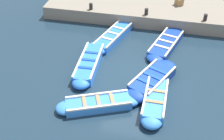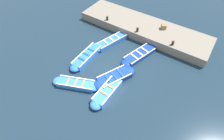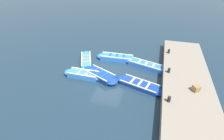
{
  "view_description": "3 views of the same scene",
  "coord_description": "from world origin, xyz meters",
  "px_view_note": "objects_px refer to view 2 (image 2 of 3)",
  "views": [
    {
      "loc": [
        10.85,
        1.44,
        8.6
      ],
      "look_at": [
        0.16,
        -0.87,
        0.34
      ],
      "focal_mm": 50.0,
      "sensor_mm": 36.0,
      "label": 1
    },
    {
      "loc": [
        6.78,
        5.05,
        9.8
      ],
      "look_at": [
        0.03,
        0.54,
        0.51
      ],
      "focal_mm": 28.0,
      "sensor_mm": 36.0,
      "label": 2
    },
    {
      "loc": [
        -3.45,
        11.22,
        7.81
      ],
      "look_at": [
        -0.49,
        0.31,
        0.41
      ],
      "focal_mm": 28.0,
      "sensor_mm": 36.0,
      "label": 3
    }
  ],
  "objects_px": {
    "wooden_crate": "(164,27)",
    "boat_outer_left": "(107,92)",
    "bollard_north": "(107,18)",
    "bollard_mid_south": "(173,43)",
    "boat_inner_gap": "(76,84)",
    "boat_alongside": "(112,41)",
    "boat_centre": "(114,78)",
    "boat_outer_right": "(87,56)",
    "boat_drifting": "(139,55)",
    "bollard_mid_north": "(137,30)"
  },
  "relations": [
    {
      "from": "boat_inner_gap",
      "to": "bollard_mid_south",
      "type": "distance_m",
      "value": 8.04
    },
    {
      "from": "boat_alongside",
      "to": "boat_outer_right",
      "type": "bearing_deg",
      "value": -12.46
    },
    {
      "from": "boat_drifting",
      "to": "bollard_mid_south",
      "type": "xyz_separation_m",
      "value": [
        -1.88,
        1.85,
        0.75
      ]
    },
    {
      "from": "boat_drifting",
      "to": "boat_alongside",
      "type": "relative_size",
      "value": 0.99
    },
    {
      "from": "boat_alongside",
      "to": "bollard_mid_south",
      "type": "height_order",
      "value": "bollard_mid_south"
    },
    {
      "from": "boat_inner_gap",
      "to": "boat_outer_right",
      "type": "bearing_deg",
      "value": -156.78
    },
    {
      "from": "boat_centre",
      "to": "bollard_mid_south",
      "type": "relative_size",
      "value": 9.77
    },
    {
      "from": "boat_inner_gap",
      "to": "boat_outer_right",
      "type": "height_order",
      "value": "boat_outer_right"
    },
    {
      "from": "boat_drifting",
      "to": "bollard_mid_south",
      "type": "relative_size",
      "value": 10.68
    },
    {
      "from": "boat_inner_gap",
      "to": "bollard_north",
      "type": "height_order",
      "value": "bollard_north"
    },
    {
      "from": "bollard_mid_north",
      "to": "boat_drifting",
      "type": "bearing_deg",
      "value": 34.38
    },
    {
      "from": "boat_inner_gap",
      "to": "boat_centre",
      "type": "xyz_separation_m",
      "value": [
        -1.89,
        1.91,
        0.03
      ]
    },
    {
      "from": "boat_outer_left",
      "to": "boat_alongside",
      "type": "distance_m",
      "value": 5.22
    },
    {
      "from": "boat_alongside",
      "to": "wooden_crate",
      "type": "distance_m",
      "value": 4.66
    },
    {
      "from": "bollard_north",
      "to": "bollard_mid_south",
      "type": "relative_size",
      "value": 1.0
    },
    {
      "from": "boat_outer_left",
      "to": "boat_centre",
      "type": "distance_m",
      "value": 1.26
    },
    {
      "from": "wooden_crate",
      "to": "boat_outer_left",
      "type": "bearing_deg",
      "value": -3.75
    },
    {
      "from": "boat_drifting",
      "to": "boat_outer_right",
      "type": "relative_size",
      "value": 1.01
    },
    {
      "from": "boat_outer_left",
      "to": "boat_outer_right",
      "type": "distance_m",
      "value": 3.72
    },
    {
      "from": "boat_drifting",
      "to": "boat_inner_gap",
      "type": "distance_m",
      "value": 5.49
    },
    {
      "from": "bollard_north",
      "to": "bollard_mid_north",
      "type": "distance_m",
      "value": 3.13
    },
    {
      "from": "boat_centre",
      "to": "bollard_mid_north",
      "type": "distance_m",
      "value": 5.12
    },
    {
      "from": "bollard_mid_south",
      "to": "bollard_north",
      "type": "bearing_deg",
      "value": -90.0
    },
    {
      "from": "boat_centre",
      "to": "boat_outer_right",
      "type": "relative_size",
      "value": 0.93
    },
    {
      "from": "boat_outer_right",
      "to": "bollard_north",
      "type": "bearing_deg",
      "value": -166.13
    },
    {
      "from": "boat_inner_gap",
      "to": "wooden_crate",
      "type": "relative_size",
      "value": 8.78
    },
    {
      "from": "boat_outer_left",
      "to": "boat_outer_right",
      "type": "bearing_deg",
      "value": -119.69
    },
    {
      "from": "boat_centre",
      "to": "wooden_crate",
      "type": "distance_m",
      "value": 6.69
    },
    {
      "from": "boat_alongside",
      "to": "bollard_mid_north",
      "type": "relative_size",
      "value": 10.75
    },
    {
      "from": "boat_outer_right",
      "to": "boat_alongside",
      "type": "bearing_deg",
      "value": 167.54
    },
    {
      "from": "boat_inner_gap",
      "to": "boat_alongside",
      "type": "xyz_separation_m",
      "value": [
        -5.15,
        -0.49,
        0.0
      ]
    },
    {
      "from": "boat_alongside",
      "to": "boat_inner_gap",
      "type": "bearing_deg",
      "value": 5.39
    },
    {
      "from": "bollard_north",
      "to": "wooden_crate",
      "type": "bearing_deg",
      "value": 108.58
    },
    {
      "from": "boat_drifting",
      "to": "bollard_mid_north",
      "type": "height_order",
      "value": "bollard_mid_north"
    },
    {
      "from": "boat_alongside",
      "to": "bollard_north",
      "type": "relative_size",
      "value": 10.75
    },
    {
      "from": "boat_alongside",
      "to": "bollard_mid_south",
      "type": "bearing_deg",
      "value": 110.55
    },
    {
      "from": "boat_alongside",
      "to": "wooden_crate",
      "type": "height_order",
      "value": "wooden_crate"
    },
    {
      "from": "wooden_crate",
      "to": "boat_alongside",
      "type": "bearing_deg",
      "value": -43.36
    },
    {
      "from": "boat_alongside",
      "to": "bollard_mid_north",
      "type": "xyz_separation_m",
      "value": [
        -1.72,
        1.47,
        0.73
      ]
    },
    {
      "from": "boat_drifting",
      "to": "boat_centre",
      "type": "relative_size",
      "value": 1.09
    },
    {
      "from": "boat_centre",
      "to": "bollard_mid_north",
      "type": "relative_size",
      "value": 9.77
    },
    {
      "from": "boat_centre",
      "to": "bollard_mid_north",
      "type": "height_order",
      "value": "bollard_mid_north"
    },
    {
      "from": "boat_centre",
      "to": "boat_outer_right",
      "type": "height_order",
      "value": "boat_centre"
    },
    {
      "from": "boat_inner_gap",
      "to": "bollard_mid_north",
      "type": "bearing_deg",
      "value": 171.89
    },
    {
      "from": "boat_centre",
      "to": "bollard_north",
      "type": "xyz_separation_m",
      "value": [
        -4.99,
        -4.06,
        0.7
      ]
    },
    {
      "from": "boat_alongside",
      "to": "boat_centre",
      "type": "bearing_deg",
      "value": 36.23
    },
    {
      "from": "bollard_north",
      "to": "boat_inner_gap",
      "type": "bearing_deg",
      "value": 17.39
    },
    {
      "from": "boat_outer_left",
      "to": "boat_centre",
      "type": "relative_size",
      "value": 0.92
    },
    {
      "from": "boat_inner_gap",
      "to": "boat_alongside",
      "type": "bearing_deg",
      "value": -174.61
    },
    {
      "from": "boat_drifting",
      "to": "boat_alongside",
      "type": "bearing_deg",
      "value": -93.21
    }
  ]
}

